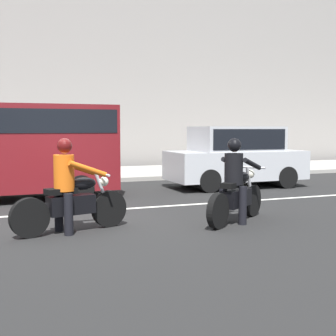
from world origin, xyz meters
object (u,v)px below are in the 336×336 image
motorcycle_with_rider_black_leather (236,188)px  parked_hatchback_silver (236,156)px  motorcycle_with_rider_orange_stripe (70,194)px  parked_van_maroon (8,145)px

motorcycle_with_rider_black_leather → parked_hatchback_silver: parked_hatchback_silver is taller
motorcycle_with_rider_orange_stripe → parked_van_maroon: size_ratio=0.40×
motorcycle_with_rider_black_leather → parked_hatchback_silver: 5.26m
motorcycle_with_rider_orange_stripe → motorcycle_with_rider_black_leather: bearing=-5.5°
parked_van_maroon → motorcycle_with_rider_black_leather: bearing=-49.0°
parked_van_maroon → parked_hatchback_silver: 6.42m
motorcycle_with_rider_black_leather → parked_van_maroon: (-3.82, 4.40, 0.71)m
parked_hatchback_silver → motorcycle_with_rider_orange_stripe: bearing=-142.6°
motorcycle_with_rider_black_leather → parked_van_maroon: 5.87m
motorcycle_with_rider_black_leather → parked_van_maroon: size_ratio=0.34×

